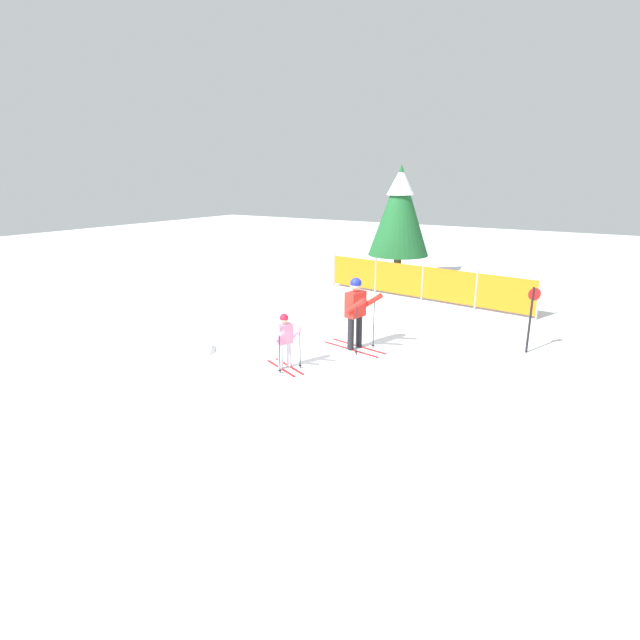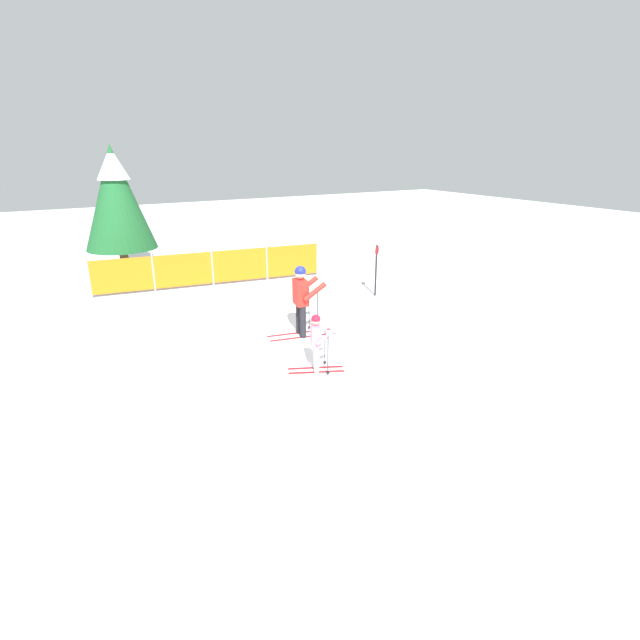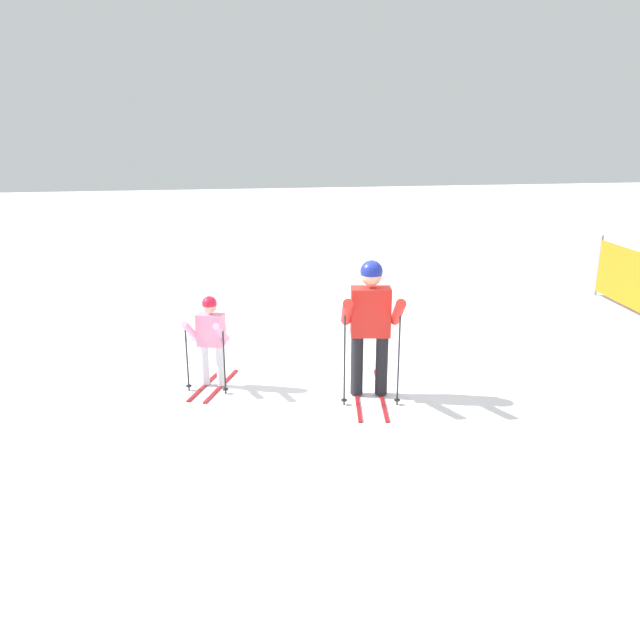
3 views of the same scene
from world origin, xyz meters
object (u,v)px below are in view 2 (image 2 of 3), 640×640
object	(u,v)px
trail_marker	(376,265)
skier_adult	(302,294)
safety_fence	(212,267)
skier_child	(317,338)
conifer_far	(116,196)

from	to	relation	value
trail_marker	skier_adult	bearing A→B (deg)	-151.93
skier_adult	safety_fence	world-z (taller)	skier_adult
skier_child	trail_marker	distance (m)	5.49
safety_fence	conifer_far	size ratio (longest dim) A/B	1.66
skier_child	skier_adult	bearing A→B (deg)	94.20
skier_adult	trail_marker	xyz separation A→B (m)	(3.41, 1.82, -0.07)
skier_child	conifer_far	distance (m)	10.41
safety_fence	skier_adult	bearing A→B (deg)	-85.61
conifer_far	trail_marker	world-z (taller)	conifer_far
safety_fence	trail_marker	size ratio (longest dim) A/B	4.70
conifer_far	skier_adult	bearing A→B (deg)	-72.73
safety_fence	trail_marker	bearing A→B (deg)	-41.91
conifer_far	trail_marker	xyz separation A→B (m)	(5.96, -6.37, -1.71)
conifer_far	safety_fence	bearing A→B (deg)	-53.94
skier_child	conifer_far	bearing A→B (deg)	124.30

